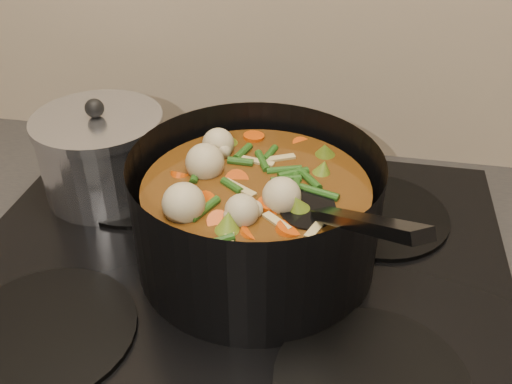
# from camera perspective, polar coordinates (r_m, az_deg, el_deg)

# --- Properties ---
(stovetop) EXTENTS (0.62, 0.54, 0.03)m
(stovetop) POSITION_cam_1_polar(r_m,az_deg,el_deg) (0.66, -2.40, -8.10)
(stovetop) COLOR black
(stovetop) RESTS_ON counter
(stockpot) EXTENTS (0.34, 0.35, 0.20)m
(stockpot) POSITION_cam_1_polar(r_m,az_deg,el_deg) (0.63, 0.05, -2.30)
(stockpot) COLOR black
(stockpot) RESTS_ON stovetop
(saucepan) EXTENTS (0.17, 0.17, 0.14)m
(saucepan) POSITION_cam_1_polar(r_m,az_deg,el_deg) (0.77, -15.08, 3.62)
(saucepan) COLOR silver
(saucepan) RESTS_ON stovetop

